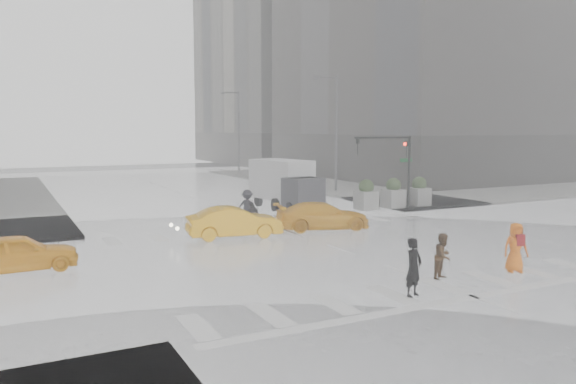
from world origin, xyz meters
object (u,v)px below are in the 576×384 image
taxi_front (18,253)px  taxi_mid (234,222)px  box_truck (287,184)px  pedestrian_brown (443,256)px  pedestrian_orange (516,247)px  traffic_signal_pole (396,157)px

taxi_front → taxi_mid: bearing=-77.4°
taxi_front → taxi_mid: taxi_mid is taller
box_truck → pedestrian_brown: bearing=-109.9°
pedestrian_brown → box_truck: bearing=57.8°
pedestrian_brown → pedestrian_orange: bearing=-32.3°
taxi_mid → pedestrian_orange: bearing=-139.7°
traffic_signal_pole → taxi_front: bearing=-163.9°
traffic_signal_pole → box_truck: bearing=151.8°
box_truck → pedestrian_orange: bearing=-100.1°
pedestrian_orange → taxi_mid: bearing=147.2°
taxi_mid → taxi_front: bearing=113.3°
traffic_signal_pole → box_truck: traffic_signal_pole is taller
traffic_signal_pole → box_truck: (-5.79, 3.10, -1.61)m
traffic_signal_pole → pedestrian_brown: (-8.41, -13.33, -2.46)m
pedestrian_orange → taxi_front: pedestrian_orange is taller
traffic_signal_pole → taxi_mid: bearing=-163.0°
pedestrian_brown → box_truck: 16.66m
pedestrian_orange → traffic_signal_pole: bearing=93.2°
pedestrian_brown → taxi_front: pedestrian_brown is taller
traffic_signal_pole → taxi_mid: (-11.90, -3.64, -2.51)m
pedestrian_orange → taxi_mid: (-6.32, 10.15, -0.16)m
pedestrian_brown → pedestrian_orange: (2.83, -0.46, 0.10)m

